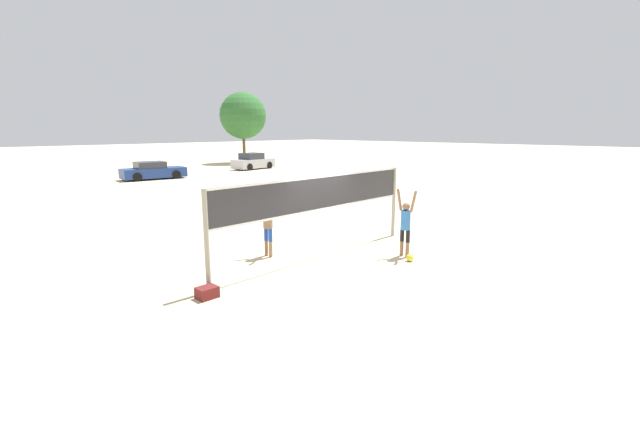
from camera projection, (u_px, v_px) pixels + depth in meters
ground_plane at (320, 258)px, 12.57m from camera, size 200.00×200.00×0.00m
volleyball_net at (320, 200)px, 12.23m from camera, size 7.55×0.12×2.42m
player_spiker at (406, 222)px, 12.52m from camera, size 0.28×0.69×2.01m
player_blocker at (268, 220)px, 12.51m from camera, size 0.28×0.70×2.11m
volleyball at (410, 258)px, 12.23m from camera, size 0.22×0.22×0.22m
gear_bag at (207, 292)px, 9.57m from camera, size 0.45×0.36×0.26m
parked_car_near at (253, 162)px, 40.19m from camera, size 4.28×2.21×1.52m
parked_car_mid at (153, 171)px, 32.14m from camera, size 4.76×2.46×1.32m
tree_left_cluster at (243, 116)px, 46.55m from camera, size 5.03×5.03×7.66m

